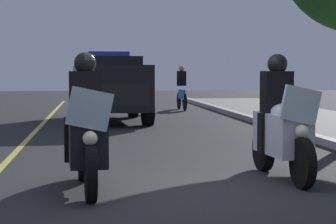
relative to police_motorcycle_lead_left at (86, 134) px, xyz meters
The scene contains 5 objects.
ground_plane 1.36m from the police_motorcycle_lead_left, 79.25° to the left, with size 80.00×80.00×0.00m, color #28282B.
police_motorcycle_lead_left is the anchor object (origin of this frame).
police_motorcycle_lead_right 2.70m from the police_motorcycle_lead_left, 101.14° to the left, with size 2.14×0.61×1.72m.
police_suv 10.80m from the police_motorcycle_lead_left, behind, with size 5.02×2.34×2.05m.
cyclist_background 16.28m from the police_motorcycle_lead_left, 167.86° to the left, with size 1.76×0.34×1.69m.
Camera 1 is at (7.72, -1.06, 1.48)m, focal length 68.18 mm.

